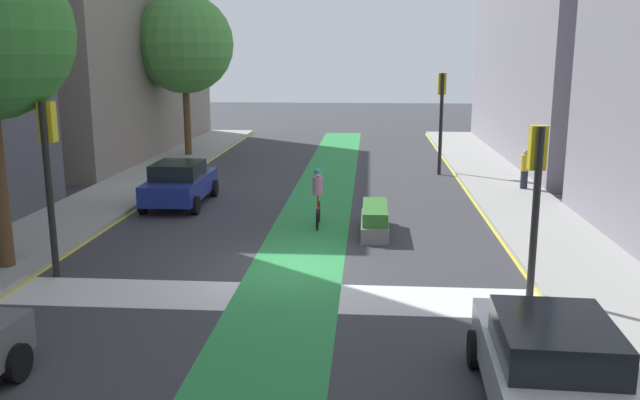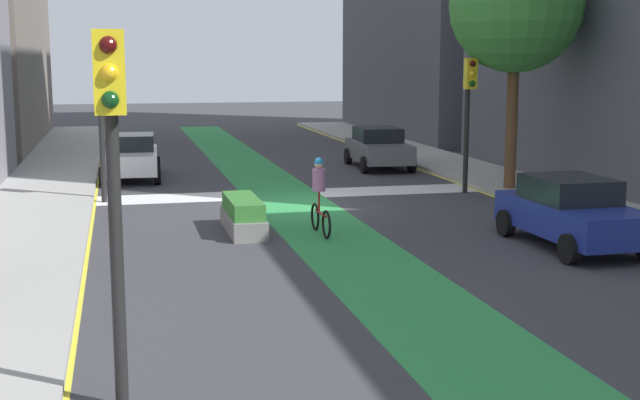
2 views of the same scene
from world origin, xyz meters
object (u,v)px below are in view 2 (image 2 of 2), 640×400
object	(u,v)px
traffic_signal_near_left	(469,99)
traffic_signal_far_right	(112,150)
car_white_right_near	(131,156)
street_tree_near	(516,6)
median_planter	(243,216)
traffic_signal_near_right	(101,111)
cyclist_in_lane	(320,194)
car_blue_left_far	(572,212)
car_grey_left_near	(379,147)

from	to	relation	value
traffic_signal_near_left	traffic_signal_far_right	distance (m)	18.42
car_white_right_near	street_tree_near	world-z (taller)	street_tree_near
street_tree_near	median_planter	xyz separation A→B (m)	(9.13, 4.36, -5.38)
traffic_signal_far_right	street_tree_near	xyz separation A→B (m)	(-12.10, -14.81, 2.63)
car_white_right_near	traffic_signal_near_left	bearing A→B (deg)	150.73
traffic_signal_far_right	traffic_signal_near_right	bearing A→B (deg)	-88.50
car_white_right_near	cyclist_in_lane	xyz separation A→B (m)	(-4.28, 10.91, 0.17)
traffic_signal_near_left	street_tree_near	xyz separation A→B (m)	(-1.38, 0.17, 2.82)
traffic_signal_near_right	car_blue_left_far	bearing A→B (deg)	140.27
car_blue_left_far	median_planter	world-z (taller)	car_blue_left_far
traffic_signal_near_left	median_planter	size ratio (longest dim) A/B	1.56
car_grey_left_near	car_blue_left_far	bearing A→B (deg)	90.18
traffic_signal_far_right	median_planter	world-z (taller)	traffic_signal_far_right
car_blue_left_far	car_white_right_near	bearing A→B (deg)	-55.22
car_grey_left_near	traffic_signal_near_right	bearing A→B (deg)	30.42
traffic_signal_near_right	median_planter	world-z (taller)	traffic_signal_near_right
cyclist_in_lane	car_blue_left_far	bearing A→B (deg)	152.41
car_grey_left_near	street_tree_near	world-z (taller)	street_tree_near
cyclist_in_lane	median_planter	xyz separation A→B (m)	(1.78, -0.63, -0.57)
traffic_signal_far_right	car_blue_left_far	bearing A→B (deg)	-144.39
cyclist_in_lane	car_grey_left_near	bearing A→B (deg)	-113.31
traffic_signal_near_right	car_grey_left_near	world-z (taller)	traffic_signal_near_right
cyclist_in_lane	street_tree_near	xyz separation A→B (m)	(-7.36, -4.99, 4.81)
car_blue_left_far	median_planter	xyz separation A→B (m)	(6.96, -3.34, -0.40)
car_white_right_near	car_grey_left_near	bearing A→B (deg)	-173.89
car_white_right_near	cyclist_in_lane	world-z (taller)	cyclist_in_lane
traffic_signal_far_right	car_grey_left_near	size ratio (longest dim) A/B	1.05
street_tree_near	traffic_signal_near_right	bearing A→B (deg)	-4.05
traffic_signal_near_left	street_tree_near	distance (m)	3.15
car_white_right_near	median_planter	world-z (taller)	car_white_right_near
traffic_signal_near_right	car_grey_left_near	bearing A→B (deg)	-149.58
car_grey_left_near	median_planter	size ratio (longest dim) A/B	1.58
traffic_signal_far_right	car_grey_left_near	xyz separation A→B (m)	(-9.88, -21.74, -2.35)
traffic_signal_near_right	car_white_right_near	world-z (taller)	traffic_signal_near_right
traffic_signal_near_left	cyclist_in_lane	xyz separation A→B (m)	(5.97, 5.17, -1.99)
traffic_signal_near_right	median_planter	xyz separation A→B (m)	(-3.38, 5.25, -2.29)
car_grey_left_near	median_planter	world-z (taller)	car_grey_left_near
traffic_signal_far_right	street_tree_near	bearing A→B (deg)	-129.24
street_tree_near	car_white_right_near	bearing A→B (deg)	-26.96
traffic_signal_near_left	median_planter	xyz separation A→B (m)	(7.75, 4.54, -2.56)
traffic_signal_near_left	car_grey_left_near	world-z (taller)	traffic_signal_near_left
car_blue_left_far	car_grey_left_near	size ratio (longest dim) A/B	0.99
traffic_signal_far_right	cyclist_in_lane	bearing A→B (deg)	-115.78
traffic_signal_near_right	traffic_signal_near_left	distance (m)	11.15
car_grey_left_near	car_white_right_near	distance (m)	9.47
traffic_signal_near_left	traffic_signal_far_right	bearing A→B (deg)	54.44
traffic_signal_far_right	cyclist_in_lane	xyz separation A→B (m)	(-4.74, -9.82, -2.19)
traffic_signal_near_left	car_grey_left_near	xyz separation A→B (m)	(0.84, -6.75, -2.16)
car_blue_left_far	median_planter	distance (m)	7.73
traffic_signal_near_left	street_tree_near	world-z (taller)	street_tree_near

